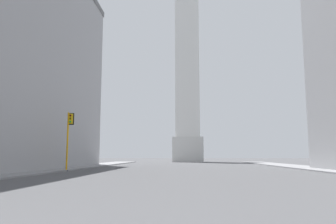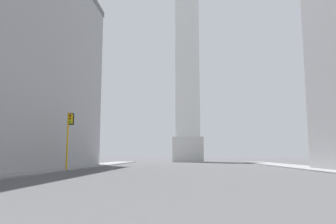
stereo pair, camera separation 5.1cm
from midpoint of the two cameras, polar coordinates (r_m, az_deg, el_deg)
The scene contains 3 objects.
sidewalk_left at distance 35.80m, azimuth -22.49°, elevation -9.59°, with size 5.00×102.19×0.15m, color gray.
obelisk at distance 90.82m, azimuth 3.37°, elevation 9.57°, with size 7.90×7.90×59.89m.
traffic_light_mid_left at distance 37.52m, azimuth -16.84°, elevation -3.41°, with size 0.79×0.51×6.39m.
Camera 2 is at (-0.29, -1.64, 1.69)m, focal length 35.00 mm.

